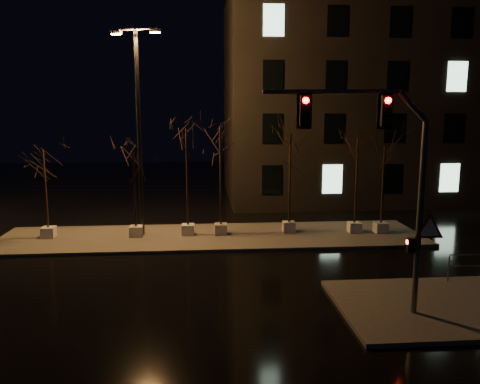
{
  "coord_description": "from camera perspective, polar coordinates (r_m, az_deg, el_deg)",
  "views": [
    {
      "loc": [
        -0.47,
        -17.77,
        6.51
      ],
      "look_at": [
        1.27,
        3.93,
        2.8
      ],
      "focal_mm": 35.0,
      "sensor_mm": 36.0,
      "label": 1
    }
  ],
  "objects": [
    {
      "name": "building",
      "position": [
        38.6,
        17.74,
        10.69
      ],
      "size": [
        25.0,
        12.0,
        15.0
      ],
      "primitive_type": "cube",
      "color": "black",
      "rests_on": "ground"
    },
    {
      "name": "tree_0",
      "position": [
        25.53,
        -22.76,
        2.46
      ],
      "size": [
        1.8,
        1.8,
        4.6
      ],
      "color": "silver",
      "rests_on": "median"
    },
    {
      "name": "sidewalk_corner",
      "position": [
        17.57,
        23.38,
        -12.65
      ],
      "size": [
        7.0,
        5.0,
        0.15
      ],
      "primitive_type": "cube",
      "color": "#4D4A44",
      "rests_on": "ground"
    },
    {
      "name": "tree_3",
      "position": [
        24.15,
        -2.41,
        5.0
      ],
      "size": [
        1.8,
        1.8,
        5.8
      ],
      "color": "silver",
      "rests_on": "median"
    },
    {
      "name": "tree_5",
      "position": [
        25.31,
        14.1,
        3.85
      ],
      "size": [
        1.8,
        1.8,
        5.17
      ],
      "color": "silver",
      "rests_on": "median"
    },
    {
      "name": "guard_rail_a",
      "position": [
        20.17,
        27.2,
        -7.74
      ],
      "size": [
        2.48,
        0.11,
        1.07
      ],
      "rotation": [
        0.0,
        0.0,
        -0.02
      ],
      "color": "#5C5F64",
      "rests_on": "sidewalk_corner"
    },
    {
      "name": "tree_2",
      "position": [
        24.17,
        -6.53,
        4.82
      ],
      "size": [
        1.8,
        1.8,
        5.72
      ],
      "color": "silver",
      "rests_on": "median"
    },
    {
      "name": "traffic_signal_mast",
      "position": [
        14.97,
        17.35,
        2.56
      ],
      "size": [
        5.76,
        0.47,
        7.04
      ],
      "rotation": [
        0.0,
        0.0,
        -0.06
      ],
      "color": "#5C5F64",
      "rests_on": "sidewalk_corner"
    },
    {
      "name": "ground",
      "position": [
        18.94,
        -2.94,
        -10.45
      ],
      "size": [
        90.0,
        90.0,
        0.0
      ],
      "primitive_type": "plane",
      "color": "black",
      "rests_on": "ground"
    },
    {
      "name": "median",
      "position": [
        24.64,
        -3.35,
        -5.49
      ],
      "size": [
        22.0,
        5.0,
        0.15
      ],
      "primitive_type": "cube",
      "color": "#4D4A44",
      "rests_on": "ground"
    },
    {
      "name": "tree_6",
      "position": [
        25.67,
        17.14,
        3.06
      ],
      "size": [
        1.8,
        1.8,
        4.74
      ],
      "color": "silver",
      "rests_on": "median"
    },
    {
      "name": "tree_1",
      "position": [
        24.39,
        -12.8,
        2.48
      ],
      "size": [
        1.8,
        1.8,
        4.49
      ],
      "color": "silver",
      "rests_on": "median"
    },
    {
      "name": "streetlight_main",
      "position": [
        24.54,
        -12.26,
        8.69
      ],
      "size": [
        2.57,
        1.06,
        10.46
      ],
      "rotation": [
        0.0,
        0.0,
        -0.31
      ],
      "color": "black",
      "rests_on": "median"
    },
    {
      "name": "tree_4",
      "position": [
        24.81,
        6.13,
        4.41
      ],
      "size": [
        1.8,
        1.8,
        5.41
      ],
      "color": "silver",
      "rests_on": "median"
    }
  ]
}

